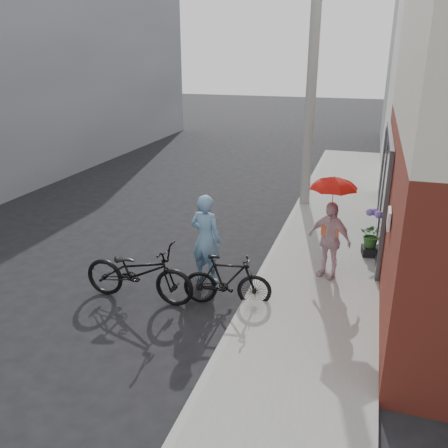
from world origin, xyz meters
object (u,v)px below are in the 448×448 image
at_px(bike_left, 139,272).
at_px(bike_right, 227,281).
at_px(planter, 370,251).
at_px(officer, 206,239).
at_px(utility_pole, 312,82).
at_px(kimono_woman, 329,240).

bearing_deg(bike_left, bike_right, -79.77).
xyz_separation_m(bike_left, planter, (3.97, 3.04, -0.34)).
xyz_separation_m(bike_left, bike_right, (1.57, 0.29, -0.08)).
bearing_deg(officer, utility_pole, -90.54).
xyz_separation_m(kimono_woman, planter, (0.80, 1.27, -0.66)).
bearing_deg(kimono_woman, bike_left, -126.13).
bearing_deg(planter, officer, -147.17).
xyz_separation_m(officer, kimono_woman, (2.26, 0.70, -0.01)).
distance_m(officer, planter, 3.71).
distance_m(officer, kimono_woman, 2.37).
bearing_deg(bike_left, officer, -40.90).
relative_size(bike_left, planter, 5.90).
bearing_deg(planter, bike_right, -131.13).
height_order(utility_pole, officer, utility_pole).
height_order(bike_left, bike_right, bike_left).
relative_size(officer, bike_left, 0.85).
distance_m(bike_right, planter, 3.66).
bearing_deg(utility_pole, kimono_woman, -76.51).
bearing_deg(bike_left, utility_pole, -18.47).
xyz_separation_m(bike_right, kimono_woman, (1.60, 1.48, 0.40)).
relative_size(bike_left, bike_right, 1.33).
relative_size(bike_right, kimono_woman, 1.04).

